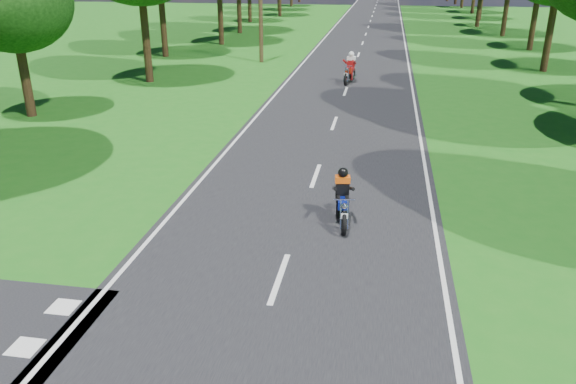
# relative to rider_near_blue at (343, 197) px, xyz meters

# --- Properties ---
(ground) EXTENTS (160.00, 160.00, 0.00)m
(ground) POSITION_rel_rider_near_blue_xyz_m (-1.04, -4.88, -0.71)
(ground) COLOR #1B6316
(ground) RESTS_ON ground
(main_road) EXTENTS (7.00, 140.00, 0.02)m
(main_road) POSITION_rel_rider_near_blue_xyz_m (-1.04, 45.12, -0.70)
(main_road) COLOR black
(main_road) RESTS_ON ground
(road_markings) EXTENTS (7.40, 140.00, 0.01)m
(road_markings) POSITION_rel_rider_near_blue_xyz_m (-1.17, 43.24, -0.68)
(road_markings) COLOR silver
(road_markings) RESTS_ON main_road
(rider_near_blue) EXTENTS (0.78, 1.71, 1.37)m
(rider_near_blue) POSITION_rel_rider_near_blue_xyz_m (0.00, 0.00, 0.00)
(rider_near_blue) COLOR #0E1F9B
(rider_near_blue) RESTS_ON main_road
(rider_far_red) EXTENTS (0.95, 2.02, 1.61)m
(rider_far_red) POSITION_rel_rider_near_blue_xyz_m (-1.00, 17.34, 0.12)
(rider_far_red) COLOR #A6230C
(rider_far_red) RESTS_ON main_road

